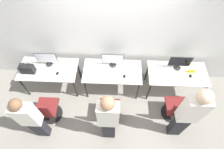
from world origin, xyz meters
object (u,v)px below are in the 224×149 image
at_px(person_center, 108,119).
at_px(office_chair_right, 176,109).
at_px(monitor_left, 46,59).
at_px(person_left, 31,119).
at_px(keyboard_center, 112,76).
at_px(mouse_right, 191,76).
at_px(office_chair_center, 109,112).
at_px(monitor_right, 180,62).
at_px(handbag, 27,69).
at_px(keyboard_right, 179,76).
at_px(person_right, 188,114).
at_px(office_chair_left, 47,110).
at_px(monitor_center, 113,60).
at_px(mouse_left, 57,73).
at_px(mouse_center, 124,76).
at_px(keyboard_left, 46,73).

xyz_separation_m(person_center, office_chair_right, (1.42, 0.48, -0.57)).
height_order(monitor_left, person_left, person_left).
relative_size(monitor_left, keyboard_center, 1.23).
bearing_deg(mouse_right, office_chair_center, -157.07).
xyz_separation_m(monitor_right, handbag, (-3.28, -0.24, -0.09)).
relative_size(keyboard_right, person_right, 0.22).
xyz_separation_m(mouse_right, office_chair_right, (-0.30, -0.62, -0.39)).
bearing_deg(monitor_right, person_left, -155.04).
xyz_separation_m(office_chair_left, monitor_center, (1.37, 0.99, 0.58)).
bearing_deg(monitor_left, mouse_right, -3.61).
bearing_deg(person_right, monitor_left, 157.17).
xyz_separation_m(office_chair_left, person_center, (1.35, -0.34, 0.57)).
relative_size(monitor_left, handbag, 1.59).
bearing_deg(handbag, monitor_right, 4.19).
height_order(mouse_left, monitor_center, monitor_center).
height_order(person_left, monitor_center, person_left).
bearing_deg(monitor_left, handbag, -149.92).
xyz_separation_m(office_chair_center, monitor_right, (1.47, 0.94, 0.58)).
bearing_deg(mouse_center, person_right, -39.81).
bearing_deg(keyboard_center, office_chair_right, -21.57).
height_order(mouse_left, keyboard_right, mouse_left).
bearing_deg(keyboard_right, handbag, -179.75).
bearing_deg(monitor_right, mouse_left, -174.32).
xyz_separation_m(monitor_center, person_right, (1.36, -1.22, 0.05)).
height_order(keyboard_center, monitor_right, monitor_right).
height_order(person_left, keyboard_right, person_left).
height_order(keyboard_left, keyboard_center, same).
xyz_separation_m(mouse_left, mouse_center, (1.46, -0.02, 0.00)).
bearing_deg(office_chair_left, mouse_left, 76.51).
xyz_separation_m(mouse_center, monitor_right, (1.18, 0.28, 0.18)).
distance_m(monitor_left, person_right, 3.04).
relative_size(keyboard_left, person_right, 0.22).
xyz_separation_m(mouse_center, mouse_right, (1.43, 0.07, 0.00)).
xyz_separation_m(person_left, handbag, (-0.41, 1.09, 0.01)).
relative_size(person_left, monitor_center, 3.23).
distance_m(person_right, handbag, 3.34).
xyz_separation_m(monitor_center, monitor_right, (1.44, -0.02, 0.00)).
bearing_deg(office_chair_center, person_center, -88.84).
distance_m(office_chair_right, handbag, 3.32).
xyz_separation_m(monitor_left, person_right, (2.81, -1.18, 0.05)).
bearing_deg(office_chair_left, person_left, -98.86).
height_order(office_chair_left, keyboard_center, office_chair_left).
bearing_deg(keyboard_center, handbag, 178.87).
bearing_deg(person_center, keyboard_left, 143.80).
bearing_deg(office_chair_left, monitor_center, 35.88).
relative_size(monitor_right, handbag, 1.59).
bearing_deg(handbag, mouse_right, 0.44).
bearing_deg(person_left, office_chair_left, 81.14).
bearing_deg(monitor_right, office_chair_left, -160.99).
distance_m(mouse_center, office_chair_right, 1.32).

